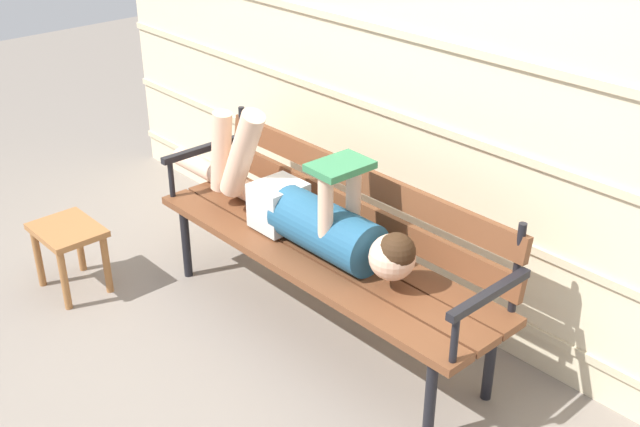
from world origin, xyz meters
The scene contains 5 objects.
ground_plane centered at (0.00, 0.00, 0.00)m, with size 12.00×12.00×0.00m, color gray.
house_siding centered at (0.00, 0.69, 1.30)m, with size 4.55×0.08×2.59m.
park_bench centered at (0.00, 0.23, 0.47)m, with size 1.85×0.49×0.81m.
reclining_person centered at (-0.11, 0.16, 0.58)m, with size 1.72×0.26×0.57m.
footstool centered at (-1.09, -0.51, 0.27)m, with size 0.36×0.28×0.35m.
Camera 1 is at (2.22, -1.87, 2.16)m, focal length 44.16 mm.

